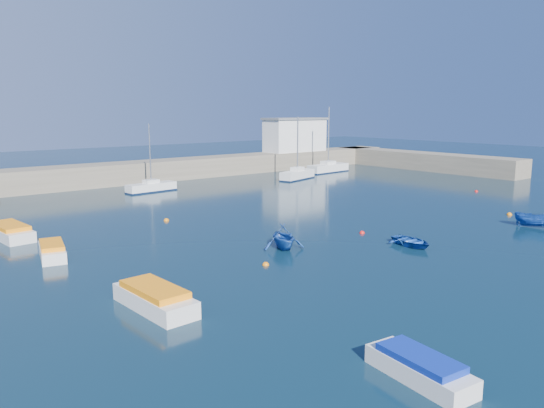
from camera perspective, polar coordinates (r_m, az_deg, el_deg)
ground at (r=32.52m, az=16.93°, el=-6.75°), size 220.00×220.00×0.00m
back_wall at (r=68.75m, az=-16.62°, el=3.12°), size 96.00×4.50×2.60m
right_arm at (r=85.94m, az=15.80°, el=4.49°), size 4.50×32.00×2.60m
harbor_office at (r=84.53m, az=2.48°, el=7.36°), size 10.00×4.00×5.00m
sailboat_6 at (r=61.49m, az=-12.85°, el=1.80°), size 5.90×2.14×7.64m
sailboat_7 at (r=70.66m, az=2.74°, el=3.19°), size 6.39×3.42×8.24m
sailboat_8 at (r=79.08m, az=6.05°, el=3.90°), size 7.41×2.68×9.54m
motorboat_0 at (r=25.69m, az=-12.50°, el=-9.85°), size 2.01×5.10×1.12m
motorboat_1 at (r=36.17m, az=-22.58°, el=-4.64°), size 2.25×4.20×0.98m
motorboat_2 at (r=42.76m, az=-26.39°, el=-2.67°), size 2.34×5.39×1.08m
motorboat_3 at (r=19.76m, az=15.61°, el=-16.60°), size 1.87×4.15×0.94m
dinghy_center at (r=37.45m, az=14.77°, el=-3.91°), size 2.72×3.47×0.66m
dinghy_left at (r=35.41m, az=1.21°, el=-3.53°), size 3.73×3.96×1.67m
dinghy_right at (r=46.78m, az=26.48°, el=-1.53°), size 2.30×3.32×1.20m
buoy_0 at (r=31.95m, az=-0.68°, el=-6.60°), size 0.42×0.42×0.42m
buoy_1 at (r=40.52m, az=9.66°, el=-3.13°), size 0.41×0.41×0.41m
buoy_2 at (r=51.33m, az=24.16°, el=-1.08°), size 0.46×0.46×0.46m
buoy_3 at (r=45.23m, az=-11.29°, el=-1.79°), size 0.46×0.46×0.46m
buoy_4 at (r=64.41m, az=21.12°, el=1.25°), size 0.38×0.38×0.38m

